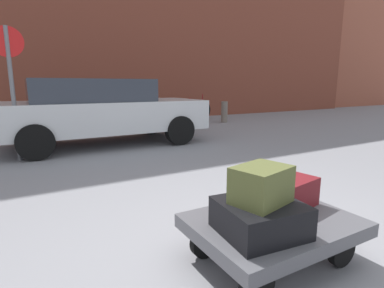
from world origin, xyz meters
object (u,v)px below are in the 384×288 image
(duffel_bag_olive_topmost_pile, at_px, (261,185))
(bollard_kerb_far, at_px, (224,112))
(suitcase_maroon_stacked_top, at_px, (277,191))
(suitcase_black_rear_left, at_px, (260,218))
(no_parking_sign, at_px, (11,79))
(bollard_kerb_mid, at_px, (192,114))
(bollard_kerb_near, at_px, (153,116))
(parked_car, at_px, (101,110))
(bicycle_leaning, at_px, (194,111))
(luggage_cart, at_px, (273,228))

(duffel_bag_olive_topmost_pile, xyz_separation_m, bollard_kerb_far, (4.96, 7.32, -0.30))
(suitcase_maroon_stacked_top, relative_size, duffel_bag_olive_topmost_pile, 1.48)
(suitcase_black_rear_left, xyz_separation_m, bollard_kerb_far, (4.96, 7.32, -0.08))
(bollard_kerb_far, bearing_deg, duffel_bag_olive_topmost_pile, -124.09)
(suitcase_maroon_stacked_top, xyz_separation_m, no_parking_sign, (-1.83, 4.29, 0.94))
(bollard_kerb_mid, bearing_deg, suitcase_maroon_stacked_top, -114.47)
(bollard_kerb_near, bearing_deg, duffel_bag_olive_topmost_pile, -107.00)
(suitcase_black_rear_left, bearing_deg, bollard_kerb_near, 78.95)
(parked_car, relative_size, no_parking_sign, 1.92)
(suitcase_maroon_stacked_top, bearing_deg, duffel_bag_olive_topmost_pile, -157.26)
(bollard_kerb_far, bearing_deg, suitcase_maroon_stacked_top, -122.67)
(duffel_bag_olive_topmost_pile, relative_size, bollard_kerb_far, 0.49)
(suitcase_maroon_stacked_top, xyz_separation_m, duffel_bag_olive_topmost_pile, (-0.45, -0.29, 0.21))
(suitcase_maroon_stacked_top, relative_size, bollard_kerb_far, 0.72)
(suitcase_black_rear_left, relative_size, bollard_kerb_near, 0.69)
(bollard_kerb_near, distance_m, no_parking_sign, 4.66)
(suitcase_maroon_stacked_top, relative_size, bollard_kerb_mid, 0.72)
(suitcase_black_rear_left, distance_m, duffel_bag_olive_topmost_pile, 0.22)
(parked_car, height_order, no_parking_sign, no_parking_sign)
(duffel_bag_olive_topmost_pile, height_order, bicycle_leaning, bicycle_leaning)
(suitcase_maroon_stacked_top, distance_m, bollard_kerb_mid, 7.73)
(suitcase_maroon_stacked_top, bearing_deg, bollard_kerb_near, 65.50)
(parked_car, relative_size, bollard_kerb_mid, 5.84)
(bollard_kerb_mid, bearing_deg, bollard_kerb_near, 180.00)
(luggage_cart, relative_size, bollard_kerb_far, 1.60)
(bollard_kerb_near, xyz_separation_m, bollard_kerb_mid, (1.41, 0.00, 0.00))
(suitcase_maroon_stacked_top, distance_m, duffel_bag_olive_topmost_pile, 0.57)
(duffel_bag_olive_topmost_pile, bearing_deg, parked_car, 73.72)
(duffel_bag_olive_topmost_pile, relative_size, parked_car, 0.08)
(bollard_kerb_near, bearing_deg, bollard_kerb_mid, 0.00)
(luggage_cart, height_order, suitcase_maroon_stacked_top, suitcase_maroon_stacked_top)
(parked_car, height_order, bollard_kerb_far, parked_car)
(luggage_cart, relative_size, bollard_kerb_near, 1.60)
(suitcase_maroon_stacked_top, xyz_separation_m, bollard_kerb_far, (4.51, 7.03, -0.09))
(suitcase_black_rear_left, bearing_deg, no_parking_sign, 112.76)
(bicycle_leaning, distance_m, bollard_kerb_near, 2.30)
(suitcase_black_rear_left, xyz_separation_m, suitcase_maroon_stacked_top, (0.45, 0.29, 0.01))
(bollard_kerb_mid, height_order, no_parking_sign, no_parking_sign)
(suitcase_black_rear_left, distance_m, bollard_kerb_mid, 8.18)
(parked_car, xyz_separation_m, bollard_kerb_mid, (3.42, 2.01, -0.39))
(suitcase_black_rear_left, bearing_deg, bollard_kerb_mid, 69.48)
(bicycle_leaning, xyz_separation_m, bollard_kerb_mid, (-0.65, -1.02, -0.00))
(parked_car, xyz_separation_m, bollard_kerb_near, (2.01, 2.01, -0.39))
(no_parking_sign, bearing_deg, bicycle_leaning, 33.47)
(suitcase_maroon_stacked_top, bearing_deg, suitcase_black_rear_left, -157.26)
(suitcase_black_rear_left, bearing_deg, bicycle_leaning, 68.67)
(luggage_cart, relative_size, no_parking_sign, 0.52)
(bollard_kerb_far, bearing_deg, bollard_kerb_near, 180.00)
(suitcase_black_rear_left, bearing_deg, parked_car, 93.50)
(bicycle_leaning, xyz_separation_m, bollard_kerb_near, (-2.06, -1.02, -0.00))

